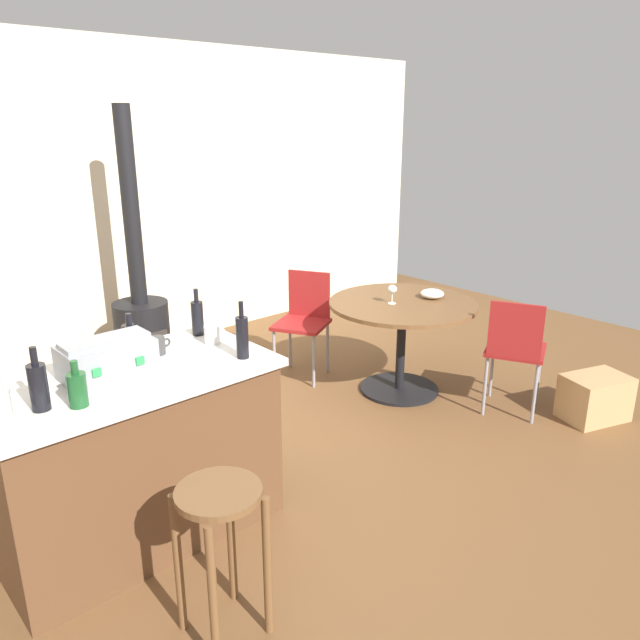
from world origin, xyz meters
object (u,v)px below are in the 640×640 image
kitchen_island (135,455)px  folding_chair_near (515,347)px  folding_chair_far (304,316)px  bottle_2 (77,389)px  bottle_4 (242,336)px  serving_bowl (432,294)px  bottle_5 (38,386)px  dining_table (402,323)px  bottle_0 (3,406)px  wooden_stool (220,529)px  wood_stove (141,318)px  toolbox (107,357)px  bottle_3 (131,338)px  wine_glass (392,290)px  bottle_1 (197,317)px  cup_2 (213,335)px  cardboard_box (595,398)px  cup_1 (157,346)px

kitchen_island → folding_chair_near: 2.67m
folding_chair_far → bottle_2: 2.64m
kitchen_island → bottle_4: bearing=-21.4°
folding_chair_near → serving_bowl: 0.76m
folding_chair_near → bottle_5: bottle_5 is taller
bottle_5 → bottle_4: bearing=-5.0°
dining_table → bottle_0: (-2.91, -0.41, 0.41)m
wooden_stool → folding_chair_near: folding_chair_near is taller
wood_stove → bottle_5: 2.46m
toolbox → bottle_3: (0.21, 0.19, -0.00)m
wine_glass → toolbox: bearing=-174.0°
toolbox → wine_glass: toolbox is taller
bottle_1 → bottle_3: 0.41m
bottle_1 → folding_chair_near: bearing=-20.9°
folding_chair_near → cup_2: cup_2 is taller
serving_bowl → bottle_2: bearing=-172.7°
wooden_stool → bottle_0: bearing=128.8°
wine_glass → cardboard_box: size_ratio=0.32×
toolbox → bottle_4: 0.65m
cup_1 → bottle_4: bearing=-48.6°
dining_table → bottle_5: (-2.76, -0.38, 0.44)m
cup_1 → folding_chair_near: bearing=-15.8°
kitchen_island → folding_chair_near: bearing=-11.8°
folding_chair_near → wine_glass: wine_glass is taller
kitchen_island → folding_chair_far: (1.99, 1.02, 0.06)m
wood_stove → folding_chair_far: bearing=-38.8°
bottle_0 → cup_1: 0.87m
folding_chair_near → bottle_0: size_ratio=4.29×
bottle_0 → bottle_5: size_ratio=0.73×
bottle_2 → bottle_3: 0.61m
bottle_3 → serving_bowl: bottle_3 is taller
dining_table → bottle_2: (-2.63, -0.45, 0.41)m
dining_table → wooden_stool: bearing=-155.3°
folding_chair_near → bottle_2: bearing=173.2°
wood_stove → bottle_2: size_ratio=10.55×
folding_chair_near → kitchen_island: bearing=168.2°
bottle_2 → bottle_3: bearing=43.6°
wood_stove → cup_1: wood_stove is taller
kitchen_island → toolbox: 0.54m
folding_chair_near → bottle_5: (-3.05, 0.42, 0.49)m
dining_table → cardboard_box: size_ratio=2.52×
wine_glass → serving_bowl: wine_glass is taller
folding_chair_far → bottle_0: bottle_0 is taller
cup_2 → serving_bowl: (2.04, 0.10, -0.18)m
folding_chair_far → wine_glass: bearing=-72.1°
bottle_2 → bottle_5: 0.15m
bottle_0 → bottle_5: 0.16m
wine_glass → cardboard_box: wine_glass is taller
cup_2 → folding_chair_far: bearing=32.8°
cup_1 → wine_glass: size_ratio=0.88×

